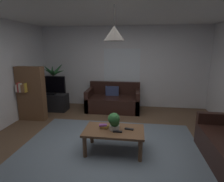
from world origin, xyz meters
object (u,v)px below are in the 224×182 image
book_on_table_0 (104,128)px  pendant_lamp (114,33)px  book_on_table_2 (103,125)px  remote_on_table_0 (118,132)px  coffee_table (114,133)px  couch_under_window (113,101)px  remote_on_table_1 (129,129)px  book_on_table_1 (104,126)px  tv (51,85)px  tv_stand (52,102)px  potted_palm_corner (54,88)px  potted_plant_on_table (114,121)px  bookshelf_corner (31,93)px

book_on_table_0 → pendant_lamp: pendant_lamp is taller
book_on_table_2 → remote_on_table_0: 0.31m
coffee_table → book_on_table_0: 0.21m
couch_under_window → remote_on_table_1: size_ratio=9.82×
book_on_table_1 → tv: size_ratio=0.15×
book_on_table_0 → remote_on_table_1: same height
tv → book_on_table_0: bearing=-45.6°
book_on_table_0 → tv_stand: bearing=134.1°
potted_palm_corner → pendant_lamp: (2.24, -2.44, 1.47)m
potted_plant_on_table → tv_stand: bearing=136.3°
potted_plant_on_table → bookshelf_corner: (-2.33, 1.27, 0.11)m
tv_stand → pendant_lamp: 3.47m
book_on_table_1 → bookshelf_corner: size_ratio=0.10×
bookshelf_corner → potted_plant_on_table: bearing=-28.7°
potted_plant_on_table → pendant_lamp: size_ratio=0.59×
book_on_table_1 → book_on_table_2: bearing=-143.6°
remote_on_table_1 → tv: bearing=64.6°
tv_stand → remote_on_table_0: bearing=-44.0°
remote_on_table_1 → potted_palm_corner: bearing=60.2°
book_on_table_2 → book_on_table_1: bearing=36.4°
coffee_table → tv: (-2.13, 2.02, 0.42)m
couch_under_window → tv: tv is taller
book_on_table_0 → pendant_lamp: 1.66m
remote_on_table_0 → potted_palm_corner: potted_palm_corner is taller
bookshelf_corner → book_on_table_2: bearing=-30.3°
remote_on_table_0 → tv_stand: (-2.21, 2.13, -0.19)m
potted_palm_corner → bookshelf_corner: bearing=-94.1°
remote_on_table_0 → tv: (-2.21, 2.11, 0.35)m
bookshelf_corner → potted_palm_corner: bearing=85.9°
book_on_table_1 → bookshelf_corner: bearing=150.2°
remote_on_table_0 → potted_plant_on_table: (-0.07, 0.09, 0.16)m
book_on_table_1 → pendant_lamp: (0.18, -0.04, 1.62)m
book_on_table_0 → potted_plant_on_table: bearing=-12.2°
remote_on_table_1 → tv_stand: size_ratio=0.18×
potted_palm_corner → bookshelf_corner: size_ratio=1.01×
tv_stand → potted_plant_on_table: bearing=-43.7°
coffee_table → potted_plant_on_table: 0.23m
book_on_table_1 → bookshelf_corner: bookshelf_corner is taller
remote_on_table_1 → potted_plant_on_table: potted_plant_on_table is taller
potted_plant_on_table → potted_palm_corner: size_ratio=0.23×
couch_under_window → pendant_lamp: 2.94m
book_on_table_1 → remote_on_table_1: bearing=0.2°
potted_plant_on_table → tv: bearing=136.6°
tv → potted_palm_corner: size_ratio=0.63×
book_on_table_1 → book_on_table_2: (-0.02, -0.01, 0.03)m
tv_stand → bookshelf_corner: size_ratio=0.64×
remote_on_table_0 → remote_on_table_1: bearing=123.0°
potted_palm_corner → bookshelf_corner: potted_palm_corner is taller
couch_under_window → book_on_table_1: (0.13, -2.26, 0.19)m
coffee_table → potted_palm_corner: (-2.24, 2.44, 0.25)m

